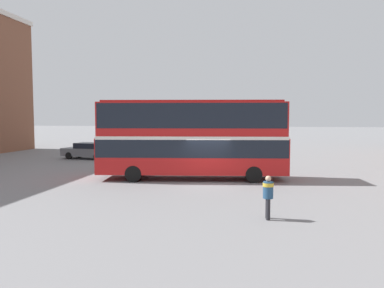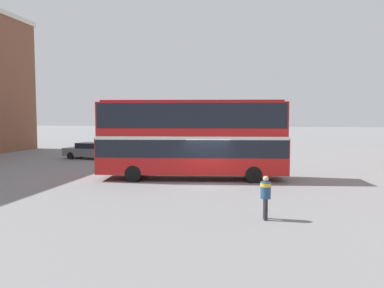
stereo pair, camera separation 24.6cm
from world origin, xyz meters
name	(u,v)px [view 1 (the left image)]	position (x,y,z in m)	size (l,w,h in m)	color
ground_plane	(208,184)	(0.00, 0.00, 0.00)	(240.00, 240.00, 0.00)	slate
double_decker_bus	(192,135)	(-1.14, 1.45, 2.70)	(11.45, 4.00, 4.75)	red
pedestrian_foreground	(268,193)	(3.10, -6.89, 0.99)	(0.43, 0.43, 1.62)	#232328
parked_car_kerb_near	(89,151)	(-12.11, 10.65, 0.74)	(4.72, 2.36, 1.44)	slate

